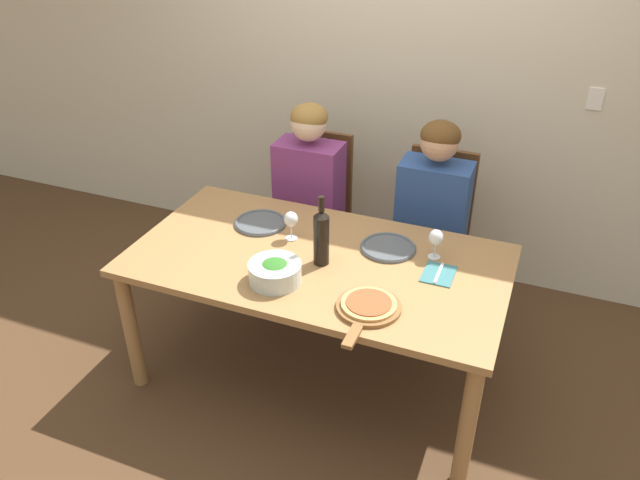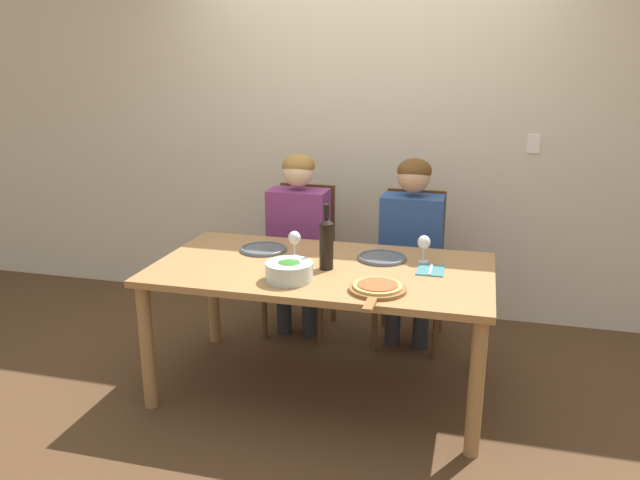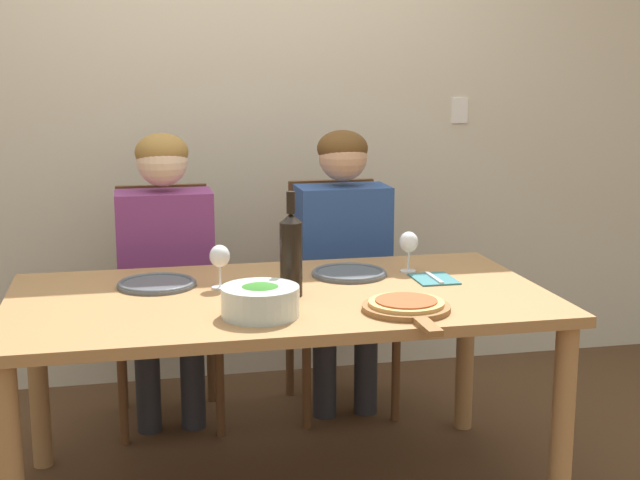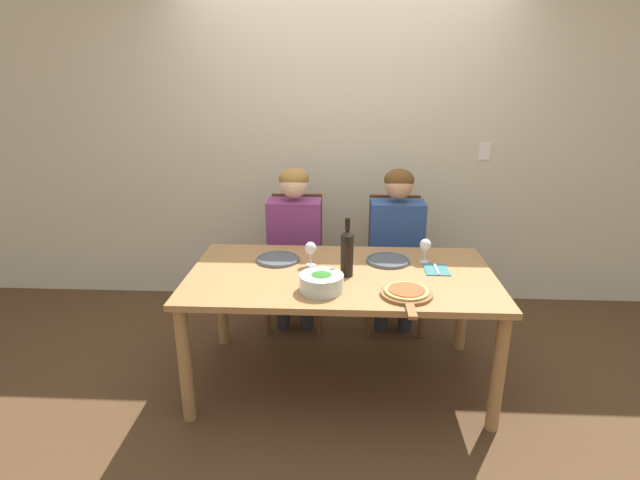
% 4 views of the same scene
% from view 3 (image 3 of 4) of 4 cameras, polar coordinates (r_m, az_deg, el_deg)
% --- Properties ---
extents(back_wall, '(10.00, 0.06, 2.70)m').
position_cam_3_polar(back_wall, '(4.14, -5.71, 9.46)').
color(back_wall, beige).
rests_on(back_wall, ground).
extents(dining_table, '(1.78, 0.95, 0.72)m').
position_cam_3_polar(dining_table, '(3.00, -2.57, -5.05)').
color(dining_table, '#9E7042').
rests_on(dining_table, ground).
extents(chair_left, '(0.42, 0.42, 0.97)m').
position_cam_3_polar(chair_left, '(3.78, -9.83, -3.75)').
color(chair_left, brown).
rests_on(chair_left, ground).
extents(chair_right, '(0.42, 0.42, 0.97)m').
position_cam_3_polar(chair_right, '(3.88, 1.08, -3.20)').
color(chair_right, brown).
rests_on(chair_right, ground).
extents(person_woman, '(0.47, 0.51, 1.21)m').
position_cam_3_polar(person_woman, '(3.62, -9.86, -0.92)').
color(person_woman, '#28282D').
rests_on(person_woman, ground).
extents(person_man, '(0.47, 0.51, 1.21)m').
position_cam_3_polar(person_man, '(3.72, 1.51, -0.42)').
color(person_man, '#28282D').
rests_on(person_man, ground).
extents(wine_bottle, '(0.07, 0.07, 0.35)m').
position_cam_3_polar(wine_bottle, '(2.91, -1.86, -0.84)').
color(wine_bottle, black).
rests_on(wine_bottle, dining_table).
extents(broccoli_bowl, '(0.24, 0.24, 0.10)m').
position_cam_3_polar(broccoli_bowl, '(2.71, -3.85, -3.90)').
color(broccoli_bowl, silver).
rests_on(broccoli_bowl, dining_table).
extents(dinner_plate_left, '(0.27, 0.27, 0.02)m').
position_cam_3_polar(dinner_plate_left, '(3.11, -10.40, -2.76)').
color(dinner_plate_left, '#4C5156').
rests_on(dinner_plate_left, dining_table).
extents(dinner_plate_right, '(0.27, 0.27, 0.02)m').
position_cam_3_polar(dinner_plate_right, '(3.22, 1.88, -2.12)').
color(dinner_plate_right, '#4C5156').
rests_on(dinner_plate_right, dining_table).
extents(pizza_on_board, '(0.28, 0.42, 0.04)m').
position_cam_3_polar(pizza_on_board, '(2.77, 5.60, -4.27)').
color(pizza_on_board, brown).
rests_on(pizza_on_board, dining_table).
extents(wine_glass_left, '(0.07, 0.07, 0.15)m').
position_cam_3_polar(wine_glass_left, '(3.03, -6.44, -1.18)').
color(wine_glass_left, silver).
rests_on(wine_glass_left, dining_table).
extents(wine_glass_right, '(0.07, 0.07, 0.15)m').
position_cam_3_polar(wine_glass_right, '(3.26, 5.69, -0.26)').
color(wine_glass_right, silver).
rests_on(wine_glass_right, dining_table).
extents(fork_on_napkin, '(0.14, 0.18, 0.01)m').
position_cam_3_polar(fork_on_napkin, '(3.18, 7.30, -2.48)').
color(fork_on_napkin, '#387075').
rests_on(fork_on_napkin, dining_table).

